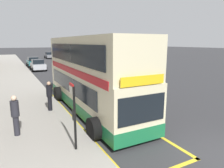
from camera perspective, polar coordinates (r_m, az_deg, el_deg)
name	(u,v)px	position (r m, az deg, el deg)	size (l,w,h in m)	color
ground_plane	(51,66)	(36.71, -16.69, 4.81)	(260.00, 260.00, 0.00)	#333335
pavement_near	(6,68)	(36.06, -27.68, 3.96)	(6.00, 76.00, 0.14)	#A39E93
double_decker_bus	(91,77)	(12.23, -6.06, 2.03)	(3.16, 10.56, 4.40)	beige
bus_bay_markings	(90,109)	(12.82, -6.34, -7.01)	(2.96, 14.09, 0.01)	yellow
bus_stop_sign	(74,111)	(7.63, -10.68, -7.46)	(0.09, 0.51, 2.49)	black
parked_car_grey_ahead	(49,55)	(54.49, -17.27, 7.72)	(2.09, 4.20, 1.62)	slate
parked_car_maroon_behind	(106,68)	(26.59, -1.65, 4.57)	(2.09, 4.20, 1.62)	maroon
parked_car_teal_distant	(33,62)	(37.21, -21.34, 5.83)	(2.09, 4.20, 1.62)	#196066
parked_car_silver_far	(38,65)	(31.86, -20.16, 5.05)	(2.09, 4.20, 1.62)	#B2B5BA
pedestrian_waiting_near_sign	(15,114)	(9.64, -25.59, -7.58)	(0.34, 0.34, 1.78)	#26262D
pedestrian_further_back	(49,95)	(12.40, -17.21, -2.91)	(0.34, 0.34, 1.74)	black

